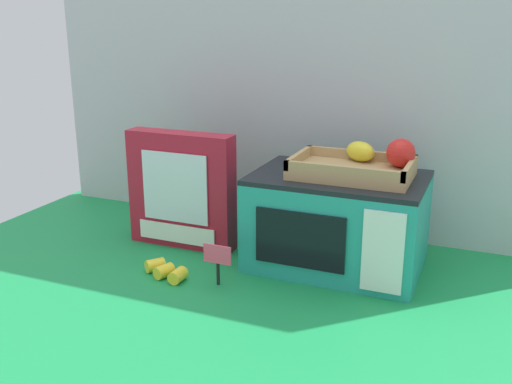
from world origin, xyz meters
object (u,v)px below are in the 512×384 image
toy_microwave (337,221)px  cookie_set_box (181,190)px  food_groups_crate (361,166)px  price_sign (218,259)px  loose_toy_banana (166,271)px

toy_microwave → cookie_set_box: cookie_set_box is taller
food_groups_crate → price_sign: 0.41m
price_sign → loose_toy_banana: price_sign is taller
cookie_set_box → price_sign: 0.29m
food_groups_crate → cookie_set_box: food_groups_crate is taller
cookie_set_box → loose_toy_banana: size_ratio=2.51×
food_groups_crate → loose_toy_banana: 0.54m
toy_microwave → loose_toy_banana: size_ratio=3.33×
food_groups_crate → loose_toy_banana: bearing=-149.6°
price_sign → loose_toy_banana: size_ratio=0.80×
price_sign → loose_toy_banana: (-0.14, -0.01, -0.05)m
price_sign → food_groups_crate: bearing=40.2°
food_groups_crate → cookie_set_box: 0.49m
price_sign → cookie_set_box: bearing=136.9°
toy_microwave → loose_toy_banana: 0.44m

